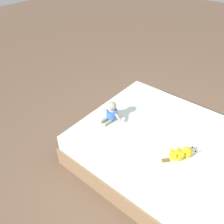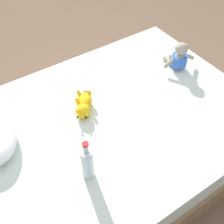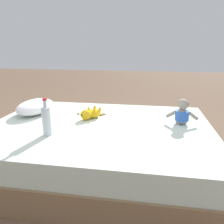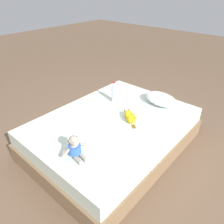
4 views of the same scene
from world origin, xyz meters
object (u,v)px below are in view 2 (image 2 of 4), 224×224
object	(u,v)px
plush_monkey	(179,58)
glass_bottle	(87,163)
plush_yellow_creature	(84,105)
bed	(112,136)

from	to	relation	value
plush_monkey	glass_bottle	xyz separation A→B (m)	(-0.45, 1.09, 0.03)
plush_yellow_creature	glass_bottle	xyz separation A→B (m)	(-0.46, 0.23, 0.07)
plush_yellow_creature	glass_bottle	distance (m)	0.52
glass_bottle	bed	bearing A→B (deg)	-50.62
plush_yellow_creature	glass_bottle	size ratio (longest dim) A/B	1.00
bed	glass_bottle	xyz separation A→B (m)	(-0.29, 0.36, 0.34)
plush_monkey	plush_yellow_creature	world-z (taller)	plush_monkey
bed	plush_monkey	world-z (taller)	plush_monkey
plush_yellow_creature	plush_monkey	bearing A→B (deg)	-90.68
plush_yellow_creature	glass_bottle	bearing A→B (deg)	152.93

